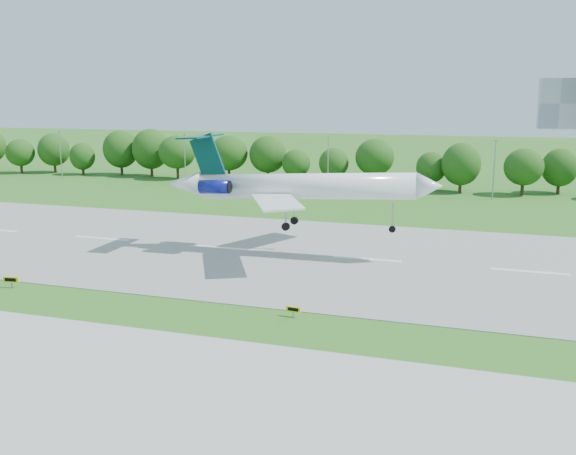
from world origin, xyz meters
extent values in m
plane|color=#286119|center=(0.00, 0.00, 0.00)|extent=(600.00, 600.00, 0.00)
cube|color=gray|center=(0.00, 25.00, 0.04)|extent=(400.00, 45.00, 0.08)
cube|color=#ADADA8|center=(0.00, -18.00, 0.04)|extent=(400.00, 23.00, 0.08)
cylinder|color=#382314|center=(-100.00, 92.00, 1.80)|extent=(0.70, 0.70, 3.60)
sphere|color=#133A0E|center=(-100.00, 92.00, 6.20)|extent=(8.40, 8.40, 8.40)
cylinder|color=#382314|center=(-60.00, 92.00, 1.80)|extent=(0.70, 0.70, 3.60)
sphere|color=#133A0E|center=(-60.00, 92.00, 6.20)|extent=(8.40, 8.40, 8.40)
cylinder|color=#382314|center=(-20.00, 92.00, 1.80)|extent=(0.70, 0.70, 3.60)
sphere|color=#133A0E|center=(-20.00, 92.00, 6.20)|extent=(8.40, 8.40, 8.40)
cylinder|color=#382314|center=(20.00, 92.00, 1.80)|extent=(0.70, 0.70, 3.60)
sphere|color=#133A0E|center=(20.00, 92.00, 6.20)|extent=(8.40, 8.40, 8.40)
cylinder|color=gray|center=(-90.00, 82.00, 6.00)|extent=(0.24, 0.24, 12.00)
cube|color=gray|center=(-90.00, 82.00, 12.10)|extent=(0.90, 0.25, 0.18)
cylinder|color=gray|center=(-55.00, 82.00, 6.00)|extent=(0.24, 0.24, 12.00)
cube|color=gray|center=(-55.00, 82.00, 12.10)|extent=(0.90, 0.25, 0.18)
cylinder|color=gray|center=(-20.00, 82.00, 6.00)|extent=(0.24, 0.24, 12.00)
cube|color=gray|center=(-20.00, 82.00, 12.10)|extent=(0.90, 0.25, 0.18)
cylinder|color=gray|center=(15.00, 82.00, 6.00)|extent=(0.24, 0.24, 12.00)
cube|color=gray|center=(15.00, 82.00, 12.10)|extent=(0.90, 0.25, 0.18)
cube|color=#B2B2B7|center=(52.00, 405.00, 16.00)|extent=(24.00, 24.00, 32.00)
cylinder|color=white|center=(-8.56, 25.00, 9.28)|extent=(29.37, 4.42, 4.57)
cone|color=white|center=(7.56, 25.56, 9.92)|extent=(3.36, 3.51, 3.52)
cone|color=white|center=(-25.46, 24.41, 8.99)|extent=(4.91, 3.57, 3.59)
cube|color=white|center=(-10.07, 18.14, 8.23)|extent=(10.07, 13.47, 0.44)
cube|color=white|center=(-10.55, 31.74, 8.23)|extent=(9.42, 13.53, 0.44)
cube|color=#053839|center=(-22.16, 24.53, 12.76)|extent=(5.14, 0.66, 6.62)
cube|color=#053839|center=(-23.13, 24.49, 15.54)|extent=(3.44, 9.34, 0.34)
cylinder|color=navy|center=(-20.13, 22.07, 9.10)|extent=(4.21, 1.99, 2.01)
cylinder|color=navy|center=(-20.31, 27.12, 9.10)|extent=(4.21, 1.99, 2.01)
cylinder|color=gray|center=(3.09, 25.41, 5.88)|extent=(0.19, 0.19, 3.40)
cylinder|color=black|center=(3.09, 25.41, 4.17)|extent=(0.88, 0.32, 0.87)
cylinder|color=gray|center=(-10.43, 22.80, 5.88)|extent=(0.23, 0.23, 3.40)
cylinder|color=black|center=(-10.43, 22.80, 4.17)|extent=(1.08, 0.47, 1.07)
cylinder|color=gray|center=(-10.58, 27.07, 5.88)|extent=(0.23, 0.23, 3.40)
cylinder|color=black|center=(-10.58, 27.07, 4.17)|extent=(1.08, 0.47, 1.07)
cube|color=gray|center=(-35.20, 0.46, 0.39)|extent=(0.13, 0.13, 0.79)
cube|color=yellow|center=(-35.20, 0.46, 0.96)|extent=(1.81, 0.51, 0.62)
cube|color=black|center=(-35.18, 0.34, 0.96)|extent=(1.34, 0.25, 0.39)
cube|color=gray|center=(-2.53, 0.99, 0.32)|extent=(0.10, 0.10, 0.64)
cube|color=yellow|center=(-2.53, 0.99, 0.78)|extent=(1.48, 0.29, 0.51)
cube|color=black|center=(-2.54, 0.89, 0.78)|extent=(1.10, 0.12, 0.32)
imported|color=silver|center=(-53.01, 80.79, 0.53)|extent=(3.44, 2.19, 1.07)
imported|color=white|center=(-36.19, 78.09, 0.68)|extent=(4.27, 2.73, 1.36)
camera|label=1|loc=(15.14, -55.20, 20.96)|focal=40.00mm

